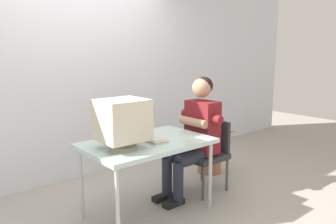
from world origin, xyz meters
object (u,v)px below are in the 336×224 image
object	(u,v)px
desk	(147,146)
person_seated	(196,132)
crt_monitor	(123,120)
office_chair	(207,151)
desk_mug	(139,131)
keyboard	(149,138)
potted_plant	(210,151)

from	to	relation	value
desk	person_seated	bearing A→B (deg)	3.75
crt_monitor	person_seated	bearing A→B (deg)	5.22
office_chair	person_seated	distance (m)	0.31
desk_mug	person_seated	bearing A→B (deg)	-18.11
keyboard	office_chair	bearing A→B (deg)	0.49
desk	office_chair	bearing A→B (deg)	2.95
keyboard	person_seated	bearing A→B (deg)	0.63
person_seated	crt_monitor	bearing A→B (deg)	-174.78
office_chair	person_seated	xyz separation A→B (m)	(-0.19, 0.00, 0.25)
crt_monitor	person_seated	distance (m)	1.03
desk	potted_plant	distance (m)	1.42
person_seated	desk_mug	world-z (taller)	person_seated
crt_monitor	person_seated	xyz separation A→B (m)	(0.99, 0.09, -0.28)
person_seated	potted_plant	distance (m)	0.82
desk	person_seated	size ratio (longest dim) A/B	0.92
crt_monitor	potted_plant	xyz separation A→B (m)	(1.60, 0.43, -0.70)
office_chair	desk_mug	distance (m)	0.89
desk	crt_monitor	size ratio (longest dim) A/B	2.77
potted_plant	desk	bearing A→B (deg)	-163.69
person_seated	desk_mug	size ratio (longest dim) A/B	14.10
potted_plant	desk_mug	size ratio (longest dim) A/B	7.86
person_seated	potted_plant	world-z (taller)	person_seated
crt_monitor	office_chair	size ratio (longest dim) A/B	0.54
desk	desk_mug	distance (m)	0.28
potted_plant	desk_mug	world-z (taller)	desk_mug
keyboard	person_seated	distance (m)	0.65
office_chair	potted_plant	bearing A→B (deg)	38.32
desk	crt_monitor	bearing A→B (deg)	-171.38
desk	keyboard	size ratio (longest dim) A/B	2.79
crt_monitor	keyboard	bearing A→B (deg)	13.58
crt_monitor	desk	bearing A→B (deg)	8.62
office_chair	potted_plant	xyz separation A→B (m)	(0.43, 0.34, -0.17)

